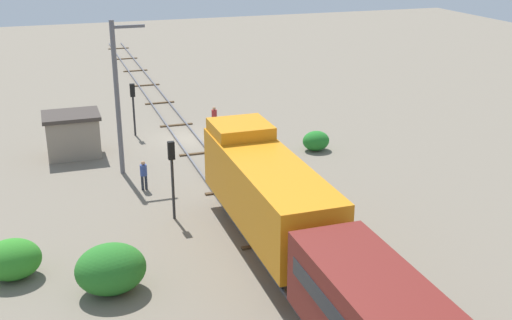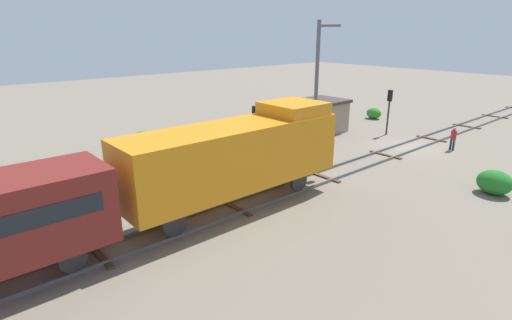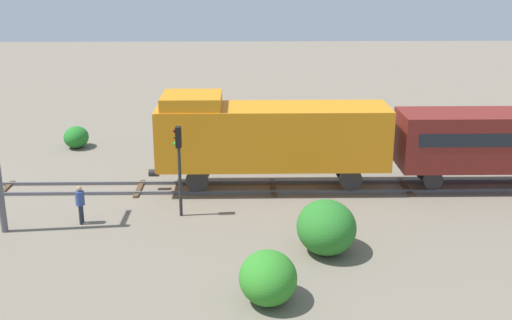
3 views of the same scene
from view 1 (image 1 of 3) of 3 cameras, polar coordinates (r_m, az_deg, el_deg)
The scene contains 13 objects.
ground_plane at distance 44.30m, azimuth -6.21°, elevation 1.87°, with size 118.73×118.73×0.00m, color #756B5B.
railway_track at distance 44.28m, azimuth -6.21°, elevation 1.96°, with size 2.40×79.15×0.16m.
locomotive at distance 28.62m, azimuth 0.83°, elevation -2.50°, with size 2.90×11.60×4.60m.
traffic_signal_near at distance 44.90m, azimuth -10.88°, elevation 5.31°, with size 0.32×0.34×3.69m.
traffic_signal_mid at distance 31.39m, azimuth -7.49°, elevation -0.49°, with size 0.32×0.34×4.05m.
worker_near_track at distance 45.90m, azimuth -3.73°, elevation 3.90°, with size 0.38×0.38×1.70m.
worker_by_signal at distance 35.77m, azimuth -9.96°, elevation -1.14°, with size 0.38×0.38×1.70m.
catenary_mast at distance 37.41m, azimuth -12.17°, elevation 5.66°, with size 1.94×0.28×8.95m.
relay_hut at distance 42.14m, azimuth -15.99°, elevation 2.22°, with size 3.50×2.90×2.74m.
bush_near at distance 41.79m, azimuth 5.35°, elevation 1.71°, with size 1.77×1.45×1.29m, color #227426.
bush_mid at distance 49.58m, azimuth -16.45°, elevation 3.78°, with size 1.47×1.20×1.07m, color #2D8026.
bush_far at distance 28.51m, azimuth -20.85°, elevation -8.27°, with size 2.36×1.93×1.71m, color #308226.
bush_back at distance 26.31m, azimuth -12.79°, elevation -9.43°, with size 2.81×2.30×2.04m, color #297326.
Camera 1 is at (8.83, 41.17, 13.77)m, focal length 45.00 mm.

